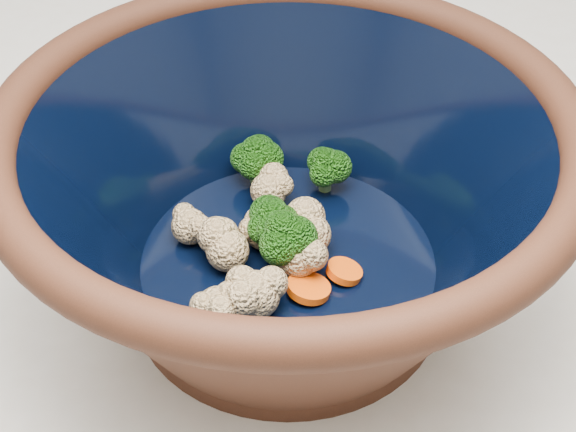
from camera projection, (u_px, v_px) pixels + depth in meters
The scene contains 2 objects.
mixing_bowl at pixel (288, 198), 0.57m from camera, with size 0.40×0.40×0.18m.
vegetable_pile at pixel (272, 227), 0.60m from camera, with size 0.14×0.19×0.05m.
Camera 1 is at (0.06, -0.47, 1.36)m, focal length 50.00 mm.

